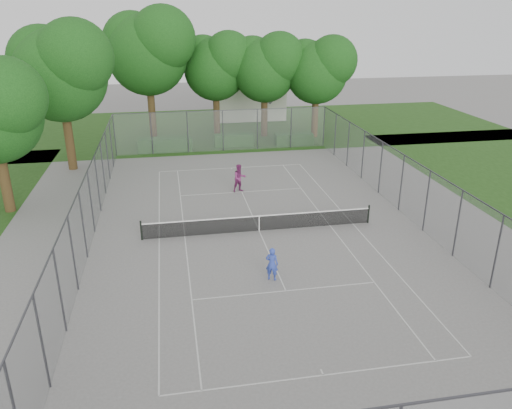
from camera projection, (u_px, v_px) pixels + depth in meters
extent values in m
plane|color=slate|center=(259.00, 231.00, 27.75)|extent=(120.00, 120.00, 0.00)
cube|color=#1D3F12|center=(213.00, 128.00, 51.53)|extent=(60.00, 20.00, 0.00)
cube|color=beige|center=(323.00, 375.00, 16.87)|extent=(10.97, 0.06, 0.01)
cube|color=beige|center=(231.00, 168.00, 38.62)|extent=(10.97, 0.06, 0.01)
cube|color=beige|center=(159.00, 238.00, 26.84)|extent=(0.06, 23.77, 0.01)
cube|color=beige|center=(353.00, 224.00, 28.65)|extent=(0.06, 23.77, 0.01)
cube|color=beige|center=(185.00, 237.00, 27.07)|extent=(0.06, 23.77, 0.01)
cube|color=beige|center=(330.00, 226.00, 28.42)|extent=(0.06, 23.77, 0.01)
cube|color=beige|center=(286.00, 291.00, 21.89)|extent=(8.23, 0.06, 0.01)
cube|color=beige|center=(242.00, 192.00, 33.60)|extent=(8.23, 0.06, 0.01)
cube|color=beige|center=(259.00, 231.00, 27.74)|extent=(0.06, 12.80, 0.01)
cube|color=beige|center=(322.00, 372.00, 17.01)|extent=(0.06, 0.30, 0.01)
cube|color=beige|center=(231.00, 168.00, 38.48)|extent=(0.06, 0.30, 0.01)
cylinder|color=black|center=(141.00, 231.00, 26.49)|extent=(0.10, 0.10, 1.10)
cylinder|color=black|center=(368.00, 214.00, 28.59)|extent=(0.10, 0.10, 1.10)
cube|color=black|center=(259.00, 224.00, 27.58)|extent=(12.67, 0.01, 0.86)
cube|color=white|center=(259.00, 216.00, 27.41)|extent=(12.77, 0.03, 0.06)
cube|color=white|center=(259.00, 224.00, 27.58)|extent=(0.05, 0.02, 0.88)
cylinder|color=#38383D|center=(115.00, 135.00, 41.17)|extent=(0.08, 0.08, 3.50)
cylinder|color=#38383D|center=(324.00, 127.00, 44.14)|extent=(0.08, 0.08, 3.50)
cube|color=slate|center=(223.00, 131.00, 42.65)|extent=(18.00, 0.02, 3.50)
cube|color=slate|center=(87.00, 213.00, 25.62)|extent=(0.02, 34.00, 3.50)
cube|color=slate|center=(413.00, 192.00, 28.58)|extent=(0.02, 34.00, 3.50)
cube|color=#38383D|center=(402.00, 405.00, 10.90)|extent=(18.00, 0.05, 0.05)
cube|color=#38383D|center=(222.00, 110.00, 42.01)|extent=(18.00, 0.05, 0.05)
cube|color=#38383D|center=(83.00, 181.00, 24.97)|extent=(0.05, 34.00, 0.05)
cube|color=#38383D|center=(417.00, 162.00, 27.94)|extent=(0.05, 34.00, 0.05)
cylinder|color=#392814|center=(152.00, 111.00, 46.71)|extent=(0.67, 0.67, 5.07)
sphere|color=#113C10|center=(148.00, 55.00, 44.84)|extent=(7.22, 7.22, 7.22)
sphere|color=#113C10|center=(163.00, 39.00, 43.56)|extent=(5.77, 5.77, 5.77)
sphere|color=#113C10|center=(133.00, 42.00, 45.06)|extent=(5.41, 5.41, 5.41)
cylinder|color=#392814|center=(217.00, 113.00, 48.32)|extent=(0.62, 0.62, 4.13)
sphere|color=#113C10|center=(215.00, 69.00, 46.80)|extent=(5.88, 5.88, 5.88)
sphere|color=#113C10|center=(229.00, 57.00, 45.76)|extent=(4.70, 4.70, 4.70)
sphere|color=#113C10|center=(203.00, 59.00, 46.98)|extent=(4.41, 4.41, 4.41)
cylinder|color=#392814|center=(264.00, 115.00, 47.57)|extent=(0.62, 0.62, 4.11)
sphere|color=#113C10|center=(265.00, 70.00, 46.06)|extent=(5.85, 5.85, 5.85)
sphere|color=#113C10|center=(279.00, 58.00, 45.02)|extent=(4.68, 4.68, 4.68)
sphere|color=#113C10|center=(252.00, 60.00, 46.24)|extent=(4.39, 4.39, 4.39)
cylinder|color=#392814|center=(315.00, 116.00, 47.30)|extent=(0.62, 0.62, 4.00)
sphere|color=#113C10|center=(317.00, 73.00, 45.83)|extent=(5.69, 5.69, 5.69)
sphere|color=#113C10|center=(332.00, 61.00, 44.82)|extent=(4.55, 4.55, 4.55)
sphere|color=#113C10|center=(305.00, 63.00, 46.00)|extent=(4.26, 4.26, 4.26)
cylinder|color=#392814|center=(69.00, 139.00, 37.57)|extent=(0.65, 0.65, 4.70)
sphere|color=#113C10|center=(60.00, 75.00, 35.84)|extent=(6.68, 6.68, 6.68)
sphere|color=#113C10|center=(75.00, 57.00, 34.65)|extent=(5.34, 5.34, 5.34)
sphere|color=#113C10|center=(43.00, 60.00, 36.05)|extent=(5.01, 5.01, 5.01)
cylinder|color=#392814|center=(5.00, 180.00, 29.79)|extent=(0.61, 0.61, 3.93)
sphere|color=#113C10|center=(5.00, 97.00, 27.35)|extent=(4.47, 4.47, 4.47)
cube|color=#1C4817|center=(165.00, 145.00, 42.96)|extent=(4.59, 1.38, 1.15)
cube|color=#1C4817|center=(234.00, 140.00, 44.53)|extent=(3.48, 0.99, 1.09)
cube|color=#1C4817|center=(294.00, 139.00, 45.03)|extent=(3.39, 1.24, 1.02)
cube|color=silver|center=(249.00, 93.00, 55.57)|extent=(7.30, 5.48, 5.48)
cube|color=#4D4D52|center=(249.00, 67.00, 54.56)|extent=(7.23, 5.66, 7.23)
imported|color=#3046B5|center=(272.00, 264.00, 22.54)|extent=(0.69, 0.59, 1.59)
imported|color=#7E2A63|center=(240.00, 178.00, 33.37)|extent=(1.09, 0.96, 1.89)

